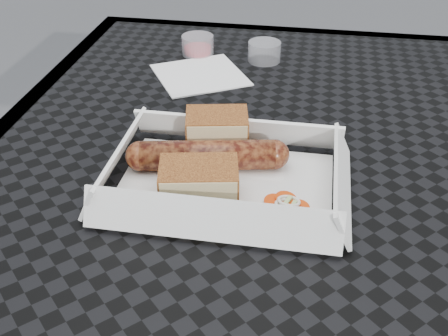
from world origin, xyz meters
name	(u,v)px	position (x,y,z in m)	size (l,w,h in m)	color
patio_table	(312,197)	(0.00, 0.00, 0.67)	(0.80, 0.80, 0.74)	black
food_tray	(226,185)	(-0.09, -0.10, 0.75)	(0.22, 0.15, 0.00)	white
bratwurst	(208,155)	(-0.12, -0.07, 0.77)	(0.17, 0.06, 0.03)	brown
bread_near	(217,131)	(-0.11, -0.03, 0.77)	(0.07, 0.05, 0.04)	#935724
bread_far	(199,183)	(-0.11, -0.13, 0.77)	(0.08, 0.05, 0.04)	#935724
veg_garnish	(284,208)	(-0.03, -0.13, 0.75)	(0.03, 0.03, 0.00)	#D43D09
napkin	(200,75)	(-0.18, 0.17, 0.75)	(0.12, 0.12, 0.00)	white
condiment_cup_sauce	(198,45)	(-0.20, 0.25, 0.76)	(0.05, 0.05, 0.03)	maroon
condiment_cup_empty	(264,52)	(-0.09, 0.24, 0.76)	(0.05, 0.05, 0.03)	silver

